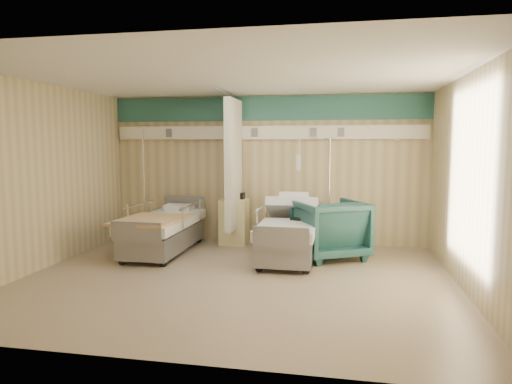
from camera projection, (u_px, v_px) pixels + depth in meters
ground at (236, 279)px, 6.41m from camera, size 6.00×5.00×0.00m
room_walls at (237, 146)px, 6.46m from camera, size 6.04×5.04×2.82m
bed_right at (289, 240)px, 7.53m from camera, size 1.00×2.16×0.63m
bed_left at (164, 235)px, 7.94m from camera, size 1.00×2.16×0.63m
bedside_cabinet at (234, 222)px, 8.61m from camera, size 0.50×0.48×0.85m
visitor_armchair at (330, 229)px, 7.55m from camera, size 1.42×1.43×0.97m
waffle_blanket at (330, 198)px, 7.47m from camera, size 0.77×0.75×0.07m
iv_stand_right at (329, 227)px, 8.18m from camera, size 0.36×0.36×2.00m
iv_stand_left at (145, 217)px, 8.90m from camera, size 0.40×0.40×2.23m
call_remote at (296, 219)px, 7.54m from camera, size 0.21×0.14×0.04m
tan_blanket at (151, 220)px, 7.46m from camera, size 1.07×1.31×0.04m
toiletry_bag at (239, 196)px, 8.63m from camera, size 0.24×0.16×0.12m
white_cup at (231, 195)px, 8.63m from camera, size 0.12×0.12×0.14m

